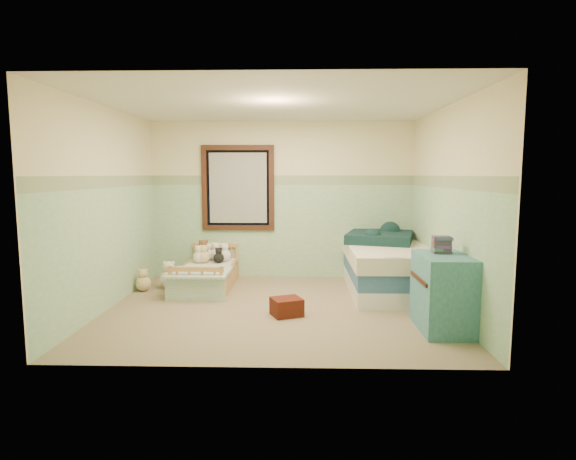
{
  "coord_description": "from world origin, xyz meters",
  "views": [
    {
      "loc": [
        0.31,
        -5.63,
        1.66
      ],
      "look_at": [
        0.14,
        0.35,
        0.95
      ],
      "focal_mm": 28.8,
      "sensor_mm": 36.0,
      "label": 1
    }
  ],
  "objects_px": {
    "toddler_bed_frame": "(207,281)",
    "red_pillow": "(287,307)",
    "dresser": "(443,292)",
    "floor_book": "(286,302)",
    "twin_bed_frame": "(386,282)",
    "plush_floor_tan": "(143,284)",
    "plush_floor_cream": "(169,279)"
  },
  "relations": [
    {
      "from": "toddler_bed_frame",
      "to": "twin_bed_frame",
      "type": "bearing_deg",
      "value": -1.38
    },
    {
      "from": "toddler_bed_frame",
      "to": "floor_book",
      "type": "bearing_deg",
      "value": -33.94
    },
    {
      "from": "toddler_bed_frame",
      "to": "dresser",
      "type": "relative_size",
      "value": 1.83
    },
    {
      "from": "plush_floor_cream",
      "to": "dresser",
      "type": "height_order",
      "value": "dresser"
    },
    {
      "from": "twin_bed_frame",
      "to": "plush_floor_cream",
      "type": "bearing_deg",
      "value": -179.87
    },
    {
      "from": "toddler_bed_frame",
      "to": "floor_book",
      "type": "distance_m",
      "value": 1.45
    },
    {
      "from": "plush_floor_cream",
      "to": "twin_bed_frame",
      "type": "distance_m",
      "value": 3.18
    },
    {
      "from": "plush_floor_tan",
      "to": "floor_book",
      "type": "xyz_separation_m",
      "value": [
        2.07,
        -0.56,
        -0.1
      ]
    },
    {
      "from": "twin_bed_frame",
      "to": "floor_book",
      "type": "relative_size",
      "value": 7.5
    },
    {
      "from": "twin_bed_frame",
      "to": "floor_book",
      "type": "xyz_separation_m",
      "value": [
        -1.43,
        -0.74,
        -0.1
      ]
    },
    {
      "from": "toddler_bed_frame",
      "to": "red_pillow",
      "type": "relative_size",
      "value": 4.43
    },
    {
      "from": "plush_floor_tan",
      "to": "red_pillow",
      "type": "height_order",
      "value": "plush_floor_tan"
    },
    {
      "from": "dresser",
      "to": "plush_floor_tan",
      "type": "bearing_deg",
      "value": 157.76
    },
    {
      "from": "plush_floor_tan",
      "to": "red_pillow",
      "type": "relative_size",
      "value": 0.65
    },
    {
      "from": "toddler_bed_frame",
      "to": "red_pillow",
      "type": "xyz_separation_m",
      "value": [
        1.23,
        -1.36,
        0.01
      ]
    },
    {
      "from": "twin_bed_frame",
      "to": "dresser",
      "type": "distance_m",
      "value": 1.79
    },
    {
      "from": "toddler_bed_frame",
      "to": "dresser",
      "type": "xyz_separation_m",
      "value": [
        2.92,
        -1.8,
        0.31
      ]
    },
    {
      "from": "twin_bed_frame",
      "to": "red_pillow",
      "type": "bearing_deg",
      "value": -137.42
    },
    {
      "from": "plush_floor_tan",
      "to": "dresser",
      "type": "bearing_deg",
      "value": -22.24
    },
    {
      "from": "plush_floor_cream",
      "to": "red_pillow",
      "type": "height_order",
      "value": "plush_floor_cream"
    },
    {
      "from": "toddler_bed_frame",
      "to": "dresser",
      "type": "distance_m",
      "value": 3.44
    },
    {
      "from": "red_pillow",
      "to": "plush_floor_tan",
      "type": "bearing_deg",
      "value": 152.22
    },
    {
      "from": "toddler_bed_frame",
      "to": "plush_floor_tan",
      "type": "bearing_deg",
      "value": -163.78
    },
    {
      "from": "toddler_bed_frame",
      "to": "dresser",
      "type": "bearing_deg",
      "value": -31.68
    },
    {
      "from": "red_pillow",
      "to": "floor_book",
      "type": "xyz_separation_m",
      "value": [
        -0.03,
        0.55,
        -0.09
      ]
    },
    {
      "from": "plush_floor_cream",
      "to": "floor_book",
      "type": "distance_m",
      "value": 1.9
    },
    {
      "from": "dresser",
      "to": "floor_book",
      "type": "relative_size",
      "value": 2.82
    },
    {
      "from": "plush_floor_cream",
      "to": "plush_floor_tan",
      "type": "bearing_deg",
      "value": -150.71
    },
    {
      "from": "toddler_bed_frame",
      "to": "red_pillow",
      "type": "bearing_deg",
      "value": -47.88
    },
    {
      "from": "floor_book",
      "to": "toddler_bed_frame",
      "type": "bearing_deg",
      "value": 166.49
    },
    {
      "from": "toddler_bed_frame",
      "to": "plush_floor_cream",
      "type": "distance_m",
      "value": 0.55
    },
    {
      "from": "plush_floor_cream",
      "to": "twin_bed_frame",
      "type": "bearing_deg",
      "value": 0.13
    }
  ]
}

